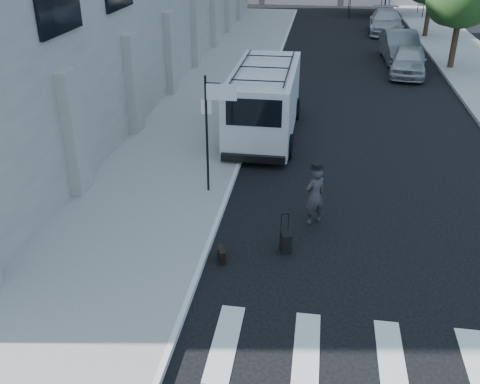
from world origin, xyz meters
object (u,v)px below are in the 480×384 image
(parked_car_b, at_px, (400,47))
(suitcase, at_px, (286,242))
(parked_car_a, at_px, (408,61))
(businessman, at_px, (315,195))
(cargo_van, at_px, (265,100))
(parked_car_c, at_px, (386,21))
(briefcase, at_px, (221,255))

(parked_car_b, bearing_deg, suitcase, -106.27)
(parked_car_a, distance_m, parked_car_b, 3.08)
(businessman, bearing_deg, cargo_van, -110.29)
(cargo_van, relative_size, parked_car_a, 1.56)
(parked_car_a, xyz_separation_m, parked_car_c, (-0.08, 11.97, 0.06))
(businessman, bearing_deg, suitcase, 29.54)
(briefcase, distance_m, cargo_van, 8.93)
(briefcase, xyz_separation_m, cargo_van, (0.08, 8.85, 1.16))
(businessman, distance_m, parked_car_b, 20.06)
(businessman, bearing_deg, briefcase, 7.92)
(briefcase, xyz_separation_m, parked_car_a, (6.66, 18.70, 0.59))
(parked_car_a, bearing_deg, suitcase, -98.09)
(briefcase, bearing_deg, parked_car_b, 51.13)
(parked_car_a, relative_size, parked_car_c, 0.79)
(briefcase, height_order, suitcase, suitcase)
(parked_car_c, bearing_deg, parked_car_a, -86.39)
(parked_car_b, height_order, parked_car_c, parked_car_b)
(parked_car_c, bearing_deg, suitcase, -96.38)
(cargo_van, xyz_separation_m, parked_car_b, (6.50, 12.93, -0.47))
(suitcase, relative_size, parked_car_b, 0.19)
(cargo_van, bearing_deg, parked_car_c, 73.76)
(parked_car_a, height_order, parked_car_b, parked_car_b)
(cargo_van, distance_m, parked_car_c, 22.77)
(businessman, relative_size, parked_car_c, 0.29)
(suitcase, xyz_separation_m, cargo_van, (-1.43, 8.20, 1.06))
(briefcase, relative_size, parked_car_c, 0.08)
(briefcase, xyz_separation_m, parked_car_b, (6.58, 21.78, 0.69))
(suitcase, xyz_separation_m, parked_car_b, (5.07, 21.12, 0.59))
(briefcase, relative_size, cargo_van, 0.06)
(parked_car_a, bearing_deg, parked_car_b, 99.39)
(parked_car_b, bearing_deg, businessman, -105.49)
(businessman, height_order, parked_car_a, businessman)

